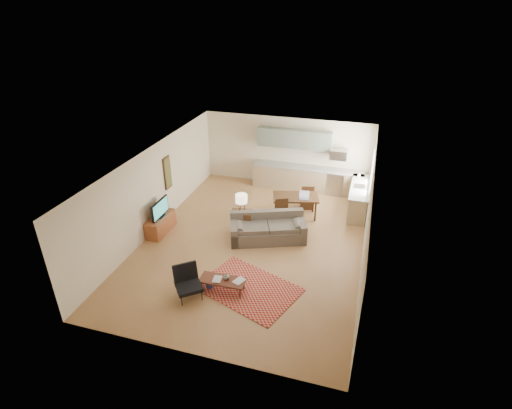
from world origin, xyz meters
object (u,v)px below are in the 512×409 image
(coffee_table, at_px, (223,285))
(armchair, at_px, (188,284))
(sofa, at_px, (268,228))
(dining_table, at_px, (295,206))
(console_table, at_px, (242,222))
(tv_credenza, at_px, (161,224))

(coffee_table, xyz_separation_m, armchair, (-0.72, -0.45, 0.23))
(sofa, distance_m, armchair, 3.34)
(sofa, bearing_deg, dining_table, 52.19)
(sofa, bearing_deg, console_table, 147.87)
(armchair, xyz_separation_m, console_table, (0.30, 3.29, -0.03))
(console_table, bearing_deg, tv_credenza, -173.79)
(coffee_table, relative_size, armchair, 1.45)
(coffee_table, distance_m, console_table, 2.88)
(tv_credenza, bearing_deg, dining_table, 29.71)
(tv_credenza, relative_size, console_table, 1.62)
(coffee_table, xyz_separation_m, tv_credenza, (-2.91, 2.14, 0.10))
(coffee_table, distance_m, dining_table, 4.47)
(sofa, height_order, tv_credenza, sofa)
(dining_table, bearing_deg, coffee_table, -117.83)
(armchair, bearing_deg, console_table, 45.30)
(armchair, relative_size, console_table, 1.08)
(sofa, xyz_separation_m, console_table, (-0.90, 0.17, -0.04))
(sofa, relative_size, dining_table, 1.59)
(dining_table, bearing_deg, console_table, -147.87)
(tv_credenza, bearing_deg, armchair, -49.87)
(coffee_table, xyz_separation_m, dining_table, (0.98, 4.36, 0.20))
(coffee_table, distance_m, tv_credenza, 3.61)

